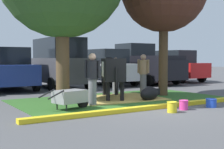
{
  "coord_description": "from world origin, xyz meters",
  "views": [
    {
      "loc": [
        -5.83,
        -7.14,
        1.51
      ],
      "look_at": [
        0.35,
        2.69,
        0.9
      ],
      "focal_mm": 49.72,
      "sensor_mm": 36.0,
      "label": 1
    }
  ],
  "objects": [
    {
      "name": "calf_lying",
      "position": [
        1.21,
        1.52,
        0.24
      ],
      "size": [
        1.31,
        0.92,
        0.48
      ],
      "color": "black",
      "rests_on": "ground"
    },
    {
      "name": "wheelbarrow",
      "position": [
        -2.07,
        1.12,
        0.39
      ],
      "size": [
        1.62,
        0.86,
        0.63
      ],
      "color": "gray",
      "rests_on": "ground"
    },
    {
      "name": "bucket_yellow",
      "position": [
        0.14,
        -0.79,
        0.16
      ],
      "size": [
        0.3,
        0.3,
        0.3
      ],
      "color": "yellow",
      "rests_on": "ground"
    },
    {
      "name": "sedan_blue",
      "position": [
        -2.15,
        8.1,
        0.98
      ],
      "size": [
        2.03,
        4.41,
        2.02
      ],
      "color": "navy",
      "rests_on": "ground"
    },
    {
      "name": "bucket_blue",
      "position": [
        1.8,
        -0.74,
        0.14
      ],
      "size": [
        0.34,
        0.34,
        0.27
      ],
      "color": "blue",
      "rests_on": "ground"
    },
    {
      "name": "pickup_truck_black",
      "position": [
        5.79,
        7.81,
        1.11
      ],
      "size": [
        2.23,
        5.41,
        2.42
      ],
      "color": "black",
      "rests_on": "ground"
    },
    {
      "name": "bucket_pink",
      "position": [
        0.74,
        -0.63,
        0.15
      ],
      "size": [
        0.28,
        0.28,
        0.28
      ],
      "color": "#EA3893",
      "rests_on": "ground"
    },
    {
      "name": "curb_yellow",
      "position": [
        0.45,
        -0.06,
        0.06
      ],
      "size": [
        8.78,
        0.24,
        0.12
      ],
      "primitive_type": "cube",
      "color": "yellow",
      "rests_on": "ground"
    },
    {
      "name": "suv_dark_grey",
      "position": [
        0.32,
        7.78,
        1.27
      ],
      "size": [
        2.13,
        4.61,
        2.52
      ],
      "color": "#3D3D42",
      "rests_on": "ground"
    },
    {
      "name": "person_visitor_far",
      "position": [
        2.03,
        2.94,
        0.9
      ],
      "size": [
        0.34,
        0.48,
        1.68
      ],
      "color": "slate",
      "rests_on": "ground"
    },
    {
      "name": "hay_bedding",
      "position": [
        0.35,
        2.39,
        0.03
      ],
      "size": [
        3.32,
        2.57,
        0.04
      ],
      "primitive_type": "cube",
      "rotation": [
        0.0,
        0.0,
        -0.05
      ],
      "color": "tan",
      "rests_on": "ground"
    },
    {
      "name": "grass_island",
      "position": [
        0.45,
        2.18,
        0.01
      ],
      "size": [
        7.58,
        4.19,
        0.02
      ],
      "primitive_type": "cube",
      "color": "#2D5B23",
      "rests_on": "ground"
    },
    {
      "name": "person_visitor_near",
      "position": [
        1.2,
        3.76,
        0.82
      ],
      "size": [
        0.45,
        0.34,
        1.54
      ],
      "color": "slate",
      "rests_on": "ground"
    },
    {
      "name": "person_handler",
      "position": [
        -1.18,
        1.41,
        0.9
      ],
      "size": [
        0.38,
        0.42,
        1.67
      ],
      "color": "slate",
      "rests_on": "ground"
    },
    {
      "name": "ground_plane",
      "position": [
        0.0,
        0.0,
        0.0
      ],
      "size": [
        80.0,
        80.0,
        0.0
      ],
      "primitive_type": "plane",
      "color": "#4C4C4F"
    },
    {
      "name": "cow_holstein",
      "position": [
        0.36,
        2.69,
        1.09
      ],
      "size": [
        1.77,
        2.94,
        1.55
      ],
      "color": "black",
      "rests_on": "ground"
    },
    {
      "name": "sedan_silver",
      "position": [
        3.32,
        7.94,
        0.98
      ],
      "size": [
        2.03,
        4.41,
        2.02
      ],
      "color": "silver",
      "rests_on": "ground"
    },
    {
      "name": "sedan_red",
      "position": [
        8.5,
        7.84,
        0.98
      ],
      "size": [
        2.03,
        4.41,
        2.02
      ],
      "color": "red",
      "rests_on": "ground"
    }
  ]
}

